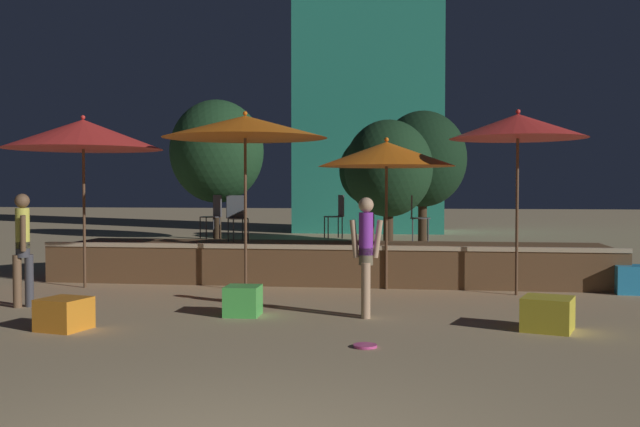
# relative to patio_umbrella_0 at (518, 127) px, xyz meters

# --- Properties ---
(wooden_deck) EXTENTS (10.80, 2.36, 0.78)m
(wooden_deck) POSITION_rel_patio_umbrella_0_xyz_m (-3.40, 1.60, -2.51)
(wooden_deck) COLOR brown
(wooden_deck) RESTS_ON ground
(patio_umbrella_0) EXTENTS (2.30, 2.30, 3.16)m
(patio_umbrella_0) POSITION_rel_patio_umbrella_0_xyz_m (0.00, 0.00, 0.00)
(patio_umbrella_0) COLOR brown
(patio_umbrella_0) RESTS_ON ground
(patio_umbrella_1) EXTENTS (2.93, 2.93, 3.19)m
(patio_umbrella_1) POSITION_rel_patio_umbrella_0_xyz_m (-4.72, -0.06, 0.04)
(patio_umbrella_1) COLOR brown
(patio_umbrella_1) RESTS_ON ground
(patio_umbrella_2) EXTENTS (2.85, 2.85, 3.15)m
(patio_umbrella_2) POSITION_rel_patio_umbrella_0_xyz_m (-7.71, -0.15, -0.07)
(patio_umbrella_2) COLOR brown
(patio_umbrella_2) RESTS_ON ground
(patio_umbrella_3) EXTENTS (2.46, 2.46, 2.73)m
(patio_umbrella_3) POSITION_rel_patio_umbrella_0_xyz_m (-2.23, 0.40, -0.44)
(patio_umbrella_3) COLOR brown
(patio_umbrella_3) RESTS_ON ground
(cube_seat_0) EXTENTS (0.49, 0.49, 0.43)m
(cube_seat_0) POSITION_rel_patio_umbrella_0_xyz_m (-4.14, -2.56, -2.65)
(cube_seat_0) COLOR #4CC651
(cube_seat_0) RESTS_ON ground
(cube_seat_1) EXTENTS (0.66, 0.66, 0.41)m
(cube_seat_1) POSITION_rel_patio_umbrella_0_xyz_m (-6.17, -3.87, -2.66)
(cube_seat_1) COLOR orange
(cube_seat_1) RESTS_ON ground
(cube_seat_2) EXTENTS (0.51, 0.51, 0.49)m
(cube_seat_2) POSITION_rel_patio_umbrella_0_xyz_m (1.96, 0.42, -2.62)
(cube_seat_2) COLOR #2D9EDB
(cube_seat_2) RESTS_ON ground
(cube_seat_3) EXTENTS (0.76, 0.76, 0.43)m
(cube_seat_3) POSITION_rel_patio_umbrella_0_xyz_m (-0.02, -3.07, -2.65)
(cube_seat_3) COLOR yellow
(cube_seat_3) RESTS_ON ground
(person_1) EXTENTS (0.47, 0.29, 1.69)m
(person_1) POSITION_rel_patio_umbrella_0_xyz_m (-2.39, -2.46, -1.95)
(person_1) COLOR tan
(person_1) RESTS_ON ground
(person_2) EXTENTS (0.35, 0.49, 1.74)m
(person_2) POSITION_rel_patio_umbrella_0_xyz_m (-7.65, -2.31, -1.92)
(person_2) COLOR #3F3F47
(person_2) RESTS_ON ground
(bistro_chair_0) EXTENTS (0.47, 0.48, 0.90)m
(bistro_chair_0) POSITION_rel_patio_umbrella_0_xyz_m (-5.19, 1.14, -1.54)
(bistro_chair_0) COLOR #2D3338
(bistro_chair_0) RESTS_ON wooden_deck
(bistro_chair_1) EXTENTS (0.40, 0.40, 0.90)m
(bistro_chair_1) POSITION_rel_patio_umbrella_0_xyz_m (-1.71, 1.74, -1.54)
(bistro_chair_1) COLOR #47474C
(bistro_chair_1) RESTS_ON wooden_deck
(bistro_chair_2) EXTENTS (0.48, 0.48, 0.90)m
(bistro_chair_2) POSITION_rel_patio_umbrella_0_xyz_m (-5.85, 1.84, -1.54)
(bistro_chair_2) COLOR #47474C
(bistro_chair_2) RESTS_ON wooden_deck
(bistro_chair_3) EXTENTS (0.45, 0.44, 0.90)m
(bistro_chair_3) POSITION_rel_patio_umbrella_0_xyz_m (-3.33, 2.31, -1.54)
(bistro_chair_3) COLOR #47474C
(bistro_chair_3) RESTS_ON wooden_deck
(frisbee_disc) EXTENTS (0.27, 0.27, 0.03)m
(frisbee_disc) POSITION_rel_patio_umbrella_0_xyz_m (-2.26, -4.36, -2.85)
(frisbee_disc) COLOR #E54C99
(frisbee_disc) RESTS_ON ground
(background_tree_0) EXTENTS (2.16, 2.16, 3.62)m
(background_tree_0) POSITION_rel_patio_umbrella_0_xyz_m (-3.31, 12.24, -0.45)
(background_tree_0) COLOR #3D2B1C
(background_tree_0) RESTS_ON ground
(background_tree_1) EXTENTS (2.49, 2.49, 3.75)m
(background_tree_1) POSITION_rel_patio_umbrella_0_xyz_m (-2.50, 7.73, -0.49)
(background_tree_1) COLOR #3D2B1C
(background_tree_1) RESTS_ON ground
(background_tree_2) EXTENTS (3.32, 3.32, 4.96)m
(background_tree_2) POSITION_rel_patio_umbrella_0_xyz_m (-8.75, 12.15, 0.26)
(background_tree_2) COLOR #3D2B1C
(background_tree_2) RESTS_ON ground
(background_tree_3) EXTENTS (2.77, 2.77, 4.28)m
(background_tree_3) POSITION_rel_patio_umbrella_0_xyz_m (-1.52, 10.41, -0.12)
(background_tree_3) COLOR #3D2B1C
(background_tree_3) RESTS_ON ground
(distant_building) EXTENTS (6.08, 3.56, 15.58)m
(distant_building) POSITION_rel_patio_umbrella_0_xyz_m (-3.68, 17.63, 4.92)
(distant_building) COLOR teal
(distant_building) RESTS_ON ground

